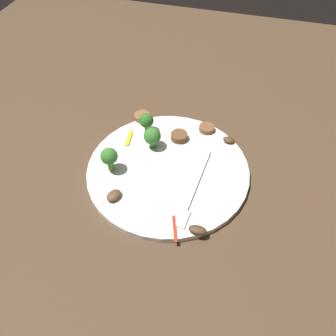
% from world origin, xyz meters
% --- Properties ---
extents(ground_plane, '(1.40, 1.40, 0.00)m').
position_xyz_m(ground_plane, '(0.00, 0.00, 0.00)').
color(ground_plane, '#4C3826').
extents(plate, '(0.30, 0.30, 0.01)m').
position_xyz_m(plate, '(0.00, 0.00, 0.01)').
color(plate, white).
rests_on(plate, ground_plane).
extents(fork, '(0.18, 0.03, 0.00)m').
position_xyz_m(fork, '(0.04, 0.06, 0.01)').
color(fork, silver).
rests_on(fork, plate).
extents(broccoli_floret_0, '(0.03, 0.03, 0.05)m').
position_xyz_m(broccoli_floret_0, '(0.03, -0.10, 0.04)').
color(broccoli_floret_0, '#408630').
rests_on(broccoli_floret_0, plate).
extents(broccoli_floret_1, '(0.03, 0.03, 0.04)m').
position_xyz_m(broccoli_floret_1, '(-0.09, -0.07, 0.04)').
color(broccoli_floret_1, '#347525').
rests_on(broccoli_floret_1, plate).
extents(broccoli_floret_2, '(0.03, 0.03, 0.04)m').
position_xyz_m(broccoli_floret_2, '(-0.05, -0.04, 0.04)').
color(broccoli_floret_2, '#408630').
rests_on(broccoli_floret_2, plate).
extents(sausage_slice_0, '(0.04, 0.04, 0.01)m').
position_xyz_m(sausage_slice_0, '(-0.12, -0.09, 0.02)').
color(sausage_slice_0, brown).
rests_on(sausage_slice_0, plate).
extents(sausage_slice_1, '(0.04, 0.04, 0.01)m').
position_xyz_m(sausage_slice_1, '(-0.12, 0.05, 0.02)').
color(sausage_slice_1, brown).
rests_on(sausage_slice_1, plate).
extents(sausage_slice_2, '(0.04, 0.04, 0.01)m').
position_xyz_m(sausage_slice_2, '(-0.08, -0.00, 0.02)').
color(sausage_slice_2, brown).
rests_on(sausage_slice_2, plate).
extents(mushroom_0, '(0.02, 0.03, 0.01)m').
position_xyz_m(mushroom_0, '(-0.10, 0.10, 0.02)').
color(mushroom_0, '#4C331E').
rests_on(mushroom_0, plate).
extents(mushroom_1, '(0.03, 0.03, 0.01)m').
position_xyz_m(mushroom_1, '(0.09, -0.07, 0.02)').
color(mushroom_1, brown).
rests_on(mushroom_1, plate).
extents(mushroom_2, '(0.02, 0.03, 0.01)m').
position_xyz_m(mushroom_2, '(0.12, 0.08, 0.02)').
color(mushroom_2, '#4C331E').
rests_on(mushroom_2, plate).
extents(pepper_strip_0, '(0.04, 0.01, 0.00)m').
position_xyz_m(pepper_strip_0, '(-0.05, -0.10, 0.01)').
color(pepper_strip_0, yellow).
rests_on(pepper_strip_0, plate).
extents(pepper_strip_1, '(0.05, 0.02, 0.00)m').
position_xyz_m(pepper_strip_1, '(0.12, 0.05, 0.01)').
color(pepper_strip_1, red).
rests_on(pepper_strip_1, plate).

